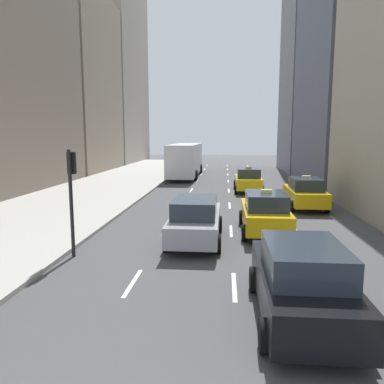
% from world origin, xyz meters
% --- Properties ---
extents(sidewalk_left, '(8.00, 66.00, 0.15)m').
position_xyz_m(sidewalk_left, '(-7.00, 27.00, 0.07)').
color(sidewalk_left, '#ADAAA3').
rests_on(sidewalk_left, ground).
extents(lane_markings, '(5.72, 56.00, 0.01)m').
position_xyz_m(lane_markings, '(2.60, 23.00, 0.01)').
color(lane_markings, white).
rests_on(lane_markings, ground).
extents(building_row_left, '(6.00, 64.72, 26.35)m').
position_xyz_m(building_row_left, '(-14.00, 35.29, 10.17)').
color(building_row_left, gray).
rests_on(building_row_left, ground).
extents(taxi_lead, '(2.02, 4.40, 1.87)m').
position_xyz_m(taxi_lead, '(4.00, 25.71, 0.88)').
color(taxi_lead, yellow).
rests_on(taxi_lead, ground).
extents(taxi_second, '(2.02, 4.40, 1.87)m').
position_xyz_m(taxi_second, '(6.80, 19.57, 0.88)').
color(taxi_second, yellow).
rests_on(taxi_second, ground).
extents(taxi_third, '(2.02, 4.40, 1.87)m').
position_xyz_m(taxi_third, '(4.00, 13.84, 0.88)').
color(taxi_third, yellow).
rests_on(taxi_third, ground).
extents(sedan_black_near, '(2.02, 4.49, 1.79)m').
position_xyz_m(sedan_black_near, '(4.00, 6.26, 0.91)').
color(sedan_black_near, black).
rests_on(sedan_black_near, ground).
extents(sedan_silver_behind, '(2.02, 4.97, 1.71)m').
position_xyz_m(sedan_silver_behind, '(1.20, 12.33, 0.87)').
color(sedan_silver_behind, '#9EA0A5').
rests_on(sedan_silver_behind, ground).
extents(city_bus, '(2.80, 11.61, 3.25)m').
position_xyz_m(city_bus, '(-1.61, 35.39, 1.79)').
color(city_bus, silver).
rests_on(city_bus, ground).
extents(traffic_light_pole, '(0.24, 0.42, 3.60)m').
position_xyz_m(traffic_light_pole, '(-2.75, 10.19, 2.41)').
color(traffic_light_pole, black).
rests_on(traffic_light_pole, ground).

